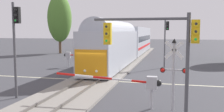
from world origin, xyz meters
TOP-DOWN VIEW (x-y plane):
  - ground_plane at (0.00, 0.00)m, footprint 220.00×220.00m
  - road_centre_stripe at (0.00, 0.00)m, footprint 44.00×0.20m
  - railway_track at (0.00, 0.00)m, footprint 4.40×80.00m
  - commuter_train at (0.00, 16.86)m, footprint 3.04×38.78m
  - crossing_gate_near at (4.68, -6.69)m, footprint 6.17×0.40m
  - crossing_signal_mast at (6.53, -7.13)m, footprint 1.36×0.44m
  - crossing_gate_far at (-4.89, 6.69)m, footprint 5.22×0.40m
  - traffic_signal_near_right at (5.86, -9.05)m, footprint 4.63×0.38m
  - traffic_signal_median at (-3.03, -6.54)m, footprint 0.53×0.38m
  - traffic_signal_far_side at (5.74, 8.96)m, footprint 0.53×0.38m
  - pine_left_background at (-14.37, 23.28)m, footprint 4.53×4.53m

SIDE VIEW (x-z plane):
  - ground_plane at x=0.00m, z-range 0.00..0.00m
  - road_centre_stripe at x=0.00m, z-range 0.00..0.01m
  - railway_track at x=0.00m, z-range -0.06..0.26m
  - crossing_gate_far at x=-4.89m, z-range 0.50..2.30m
  - crossing_gate_near at x=4.68m, z-range 0.52..2.33m
  - crossing_signal_mast at x=6.53m, z-range 0.43..4.31m
  - commuter_train at x=0.00m, z-range 0.20..5.36m
  - traffic_signal_far_side at x=5.74m, z-range 0.96..6.61m
  - traffic_signal_near_right at x=5.86m, z-range 1.27..6.31m
  - traffic_signal_median at x=-3.03m, z-range 1.01..7.03m
  - pine_left_background at x=-14.37m, z-range 1.08..12.28m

